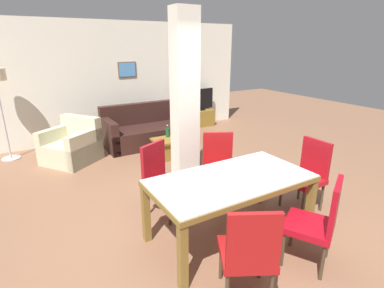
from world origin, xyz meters
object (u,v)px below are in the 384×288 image
Objects in this scene: tv_stand at (197,118)px; tv_screen at (197,100)px; dining_chair_near_left at (249,251)px; dining_chair_near_right at (318,220)px; armchair at (72,147)px; coffee_table at (170,148)px; sofa at (145,131)px; dining_chair_head_right at (308,172)px; dining_chair_far_left at (161,176)px; bottle at (168,132)px; dining_table at (231,189)px; dining_chair_far_right at (218,164)px.

tv_stand is 0.51m from tv_screen.
dining_chair_near_left is 1.00× the size of dining_chair_near_right.
coffee_table is (1.72, -0.78, -0.09)m from armchair.
sofa reaches higher than armchair.
dining_chair_near_right is at bearing 133.62° from dining_chair_head_right.
tv_stand is (1.86, 5.28, -0.30)m from dining_chair_near_right.
dining_chair_head_right is at bearing 72.26° from tv_screen.
dining_chair_near_right is at bearing 28.51° from dining_chair_near_left.
dining_chair_near_left is 1.74m from dining_chair_far_left.
tv_stand is (2.76, 3.55, -0.30)m from dining_chair_far_left.
dining_chair_near_left is 3.91× the size of bottle.
dining_table is at bearing -102.25° from coffee_table.
coffee_table is at bearing 40.03° from tv_screen.
dining_chair_near_right reaches higher than tv_stand.
dining_chair_far_right is 1.47× the size of coffee_table.
dining_chair_near_left is at bearing 63.37° from dining_chair_far_left.
sofa is (0.49, 3.76, -0.32)m from dining_table.
tv_screen is (1.86, 3.59, 0.20)m from dining_chair_far_right.
armchair is at bearing 81.70° from dining_chair_near_right.
dining_chair_far_right is at bearing 62.43° from dining_table.
bottle is 0.24× the size of tv_screen.
coffee_table is at bearing -98.74° from bottle.
dining_chair_far_right is (0.90, -0.04, 0.00)m from dining_chair_far_left.
dining_chair_near_left is 4.38m from armchair.
dining_chair_head_right is at bearing 102.55° from sofa.
dining_chair_near_right is 3.68m from bottle.
dining_chair_near_left is 1.07× the size of tv_stand.
dining_table is 7.42× the size of bottle.
dining_chair_near_left reaches higher than dining_table.
armchair is 3.61m from tv_screen.
dining_chair_head_right is 1.07× the size of tv_stand.
dining_chair_near_left is 5.97m from tv_stand.
bottle is 2.35m from tv_stand.
dining_table is at bearing -117.47° from tv_stand.
dining_chair_head_right is 0.94× the size of tv_screen.
dining_chair_near_left is at bearing -118.41° from dining_table.
tv_screen is (2.76, 3.55, 0.20)m from dining_chair_far_left.
dining_chair_far_right is 1.88m from coffee_table.
dining_chair_far_right is (0.45, 0.86, -0.09)m from dining_table.
tv_screen is (0.00, -0.00, 0.51)m from tv_stand.
dining_chair_far_right is 2.91m from sofa.
dining_table is 3.81m from sofa.
dining_chair_far_right is 0.80× the size of armchair.
armchair is at bearing -101.73° from dining_chair_far_left.
sofa is 1.51× the size of armchair.
dining_chair_head_right is at bearing 15.16° from dining_chair_near_right.
dining_chair_far_left is 1.96m from dining_chair_near_right.
dining_table is 2.91m from bottle.
bottle is at bearing -66.98° from dining_chair_far_right.
dining_table is 0.98m from dining_chair_far_right.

